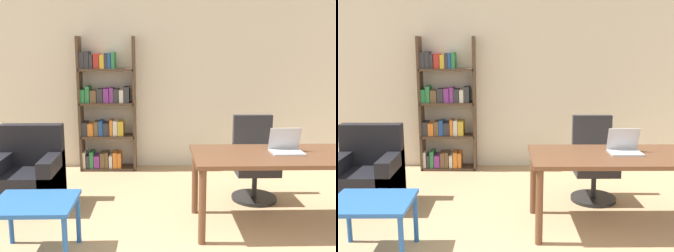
{
  "view_description": "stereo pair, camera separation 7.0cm",
  "coord_description": "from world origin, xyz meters",
  "views": [
    {
      "loc": [
        -0.43,
        -1.47,
        1.77
      ],
      "look_at": [
        -0.33,
        2.49,
        1.02
      ],
      "focal_mm": 42.0,
      "sensor_mm": 36.0,
      "label": 1
    },
    {
      "loc": [
        -0.36,
        -1.47,
        1.77
      ],
      "look_at": [
        -0.33,
        2.49,
        1.02
      ],
      "focal_mm": 42.0,
      "sensor_mm": 36.0,
      "label": 2
    }
  ],
  "objects": [
    {
      "name": "wall_back",
      "position": [
        0.0,
        4.53,
        1.35
      ],
      "size": [
        8.0,
        0.06,
        2.7
      ],
      "color": "beige",
      "rests_on": "ground_plane"
    },
    {
      "name": "bookshelf",
      "position": [
        -1.23,
        4.34,
        0.89
      ],
      "size": [
        0.83,
        0.28,
        1.98
      ],
      "color": "#4C3828",
      "rests_on": "ground_plane"
    },
    {
      "name": "side_table_blue",
      "position": [
        -1.5,
        1.73,
        0.45
      ],
      "size": [
        0.7,
        0.59,
        0.52
      ],
      "color": "#2356A3",
      "rests_on": "ground_plane"
    },
    {
      "name": "office_chair",
      "position": [
        0.73,
        3.11,
        0.44
      ],
      "size": [
        0.54,
        0.54,
        1.01
      ],
      "color": "black",
      "rests_on": "ground_plane"
    },
    {
      "name": "laptop",
      "position": [
        0.85,
        2.35,
        0.82
      ],
      "size": [
        0.32,
        0.24,
        0.25
      ],
      "color": "#B2B2B7",
      "rests_on": "desk"
    },
    {
      "name": "desk",
      "position": [
        0.83,
        2.29,
        0.68
      ],
      "size": [
        1.85,
        0.84,
        0.77
      ],
      "color": "brown",
      "rests_on": "ground_plane"
    },
    {
      "name": "armchair",
      "position": [
        -1.93,
        2.9,
        0.31
      ],
      "size": [
        0.73,
        0.67,
        0.93
      ],
      "color": "black",
      "rests_on": "ground_plane"
    }
  ]
}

